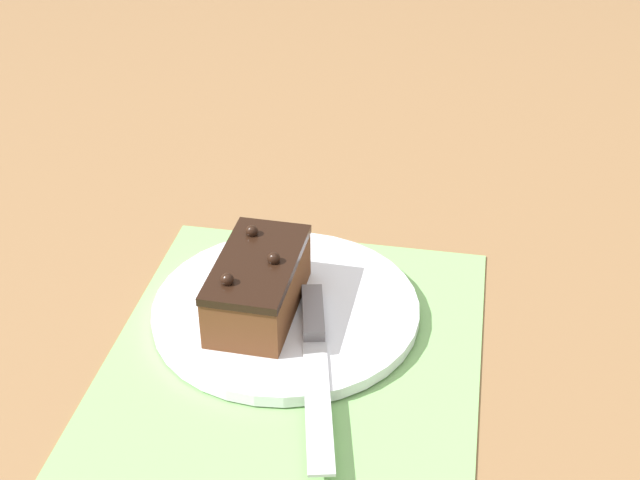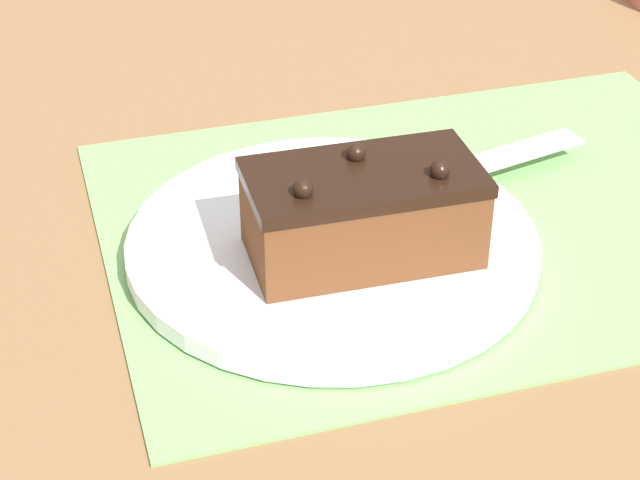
# 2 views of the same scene
# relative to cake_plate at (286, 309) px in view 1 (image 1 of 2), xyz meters

# --- Properties ---
(ground_plane) EXTENTS (3.00, 3.00, 0.00)m
(ground_plane) POSITION_rel_cake_plate_xyz_m (-0.09, -0.02, -0.01)
(ground_plane) COLOR olive
(placemat_woven) EXTENTS (0.46, 0.34, 0.00)m
(placemat_woven) POSITION_rel_cake_plate_xyz_m (-0.09, -0.02, -0.01)
(placemat_woven) COLOR #7AB266
(placemat_woven) RESTS_ON ground_plane
(cake_plate) EXTENTS (0.26, 0.26, 0.01)m
(cake_plate) POSITION_rel_cake_plate_xyz_m (0.00, 0.00, 0.00)
(cake_plate) COLOR white
(cake_plate) RESTS_ON placemat_woven
(chocolate_cake) EXTENTS (0.14, 0.08, 0.07)m
(chocolate_cake) POSITION_rel_cake_plate_xyz_m (-0.01, 0.02, 0.04)
(chocolate_cake) COLOR brown
(chocolate_cake) RESTS_ON cake_plate
(serving_knife) EXTENTS (0.23, 0.07, 0.01)m
(serving_knife) POSITION_rel_cake_plate_xyz_m (-0.06, -0.04, 0.01)
(serving_knife) COLOR slate
(serving_knife) RESTS_ON cake_plate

